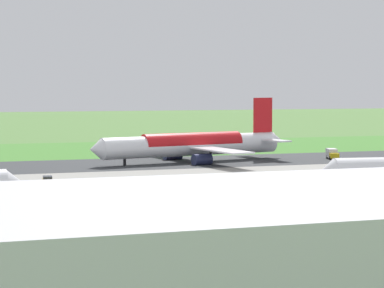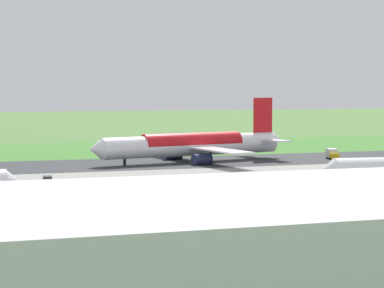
# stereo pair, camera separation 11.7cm
# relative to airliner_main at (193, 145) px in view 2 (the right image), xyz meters

# --- Properties ---
(ground_plane) EXTENTS (800.00, 800.00, 0.00)m
(ground_plane) POSITION_rel_airliner_main_xyz_m (0.52, 0.08, -4.35)
(ground_plane) COLOR #547F3D
(runway_asphalt) EXTENTS (600.00, 29.52, 0.06)m
(runway_asphalt) POSITION_rel_airliner_main_xyz_m (0.52, 0.08, -4.32)
(runway_asphalt) COLOR #2D3033
(runway_asphalt) RESTS_ON ground
(apron_concrete) EXTENTS (440.00, 110.00, 0.05)m
(apron_concrete) POSITION_rel_airliner_main_xyz_m (0.52, 61.33, -4.33)
(apron_concrete) COLOR gray
(apron_concrete) RESTS_ON ground
(grass_verge_foreground) EXTENTS (600.00, 80.00, 0.04)m
(grass_verge_foreground) POSITION_rel_airliner_main_xyz_m (0.52, -35.08, -4.33)
(grass_verge_foreground) COLOR #478534
(grass_verge_foreground) RESTS_ON ground
(airliner_main) EXTENTS (53.80, 44.31, 15.88)m
(airliner_main) POSITION_rel_airliner_main_xyz_m (0.00, 0.00, 0.00)
(airliner_main) COLOR white
(airliner_main) RESTS_ON ground
(service_truck_baggage) EXTENTS (3.61, 6.18, 2.65)m
(service_truck_baggage) POSITION_rel_airliner_main_xyz_m (-36.55, 3.48, -2.95)
(service_truck_baggage) COLOR gold
(service_truck_baggage) RESTS_ON ground
(service_car_followme) EXTENTS (2.17, 4.32, 1.62)m
(service_car_followme) POSITION_rel_airliner_main_xyz_m (39.90, 33.21, -3.51)
(service_car_followme) COLOR gold
(service_car_followme) RESTS_ON ground
(service_car_ops) EXTENTS (4.29, 2.10, 1.62)m
(service_car_ops) POSITION_rel_airliner_main_xyz_m (-25.60, 38.86, -3.51)
(service_car_ops) COLOR silver
(service_car_ops) RESTS_ON ground
(no_stopping_sign) EXTENTS (0.60, 0.10, 2.29)m
(no_stopping_sign) POSITION_rel_airliner_main_xyz_m (-23.98, -35.99, -2.98)
(no_stopping_sign) COLOR slate
(no_stopping_sign) RESTS_ON ground
(traffic_cone_orange) EXTENTS (0.40, 0.40, 0.55)m
(traffic_cone_orange) POSITION_rel_airliner_main_xyz_m (-20.74, -38.85, -4.08)
(traffic_cone_orange) COLOR orange
(traffic_cone_orange) RESTS_ON ground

